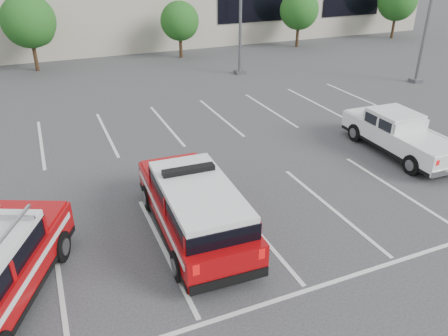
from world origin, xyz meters
The scene contains 8 objects.
ground centered at (0.00, 0.00, 0.00)m, with size 120.00×120.00×0.00m, color #313134.
stall_markings centered at (0.00, 4.50, 0.01)m, with size 23.00×15.00×0.01m, color silver.
tree_mid_left centered at (-4.91, 22.05, 3.04)m, with size 3.37×3.37×4.85m.
tree_mid_right centered at (5.09, 22.05, 2.50)m, with size 2.77×2.77×3.99m.
tree_right centered at (15.09, 22.05, 2.77)m, with size 3.07×3.07×4.42m.
tree_far_right centered at (25.09, 22.05, 3.04)m, with size 3.37×3.37×4.85m.
fire_chief_suv centered at (-1.68, 0.34, 0.78)m, with size 2.19×5.51×1.91m.
white_pickup centered at (7.57, 2.45, 0.63)m, with size 1.92×5.18×1.57m.
Camera 1 is at (-4.96, -9.37, 7.26)m, focal length 35.00 mm.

